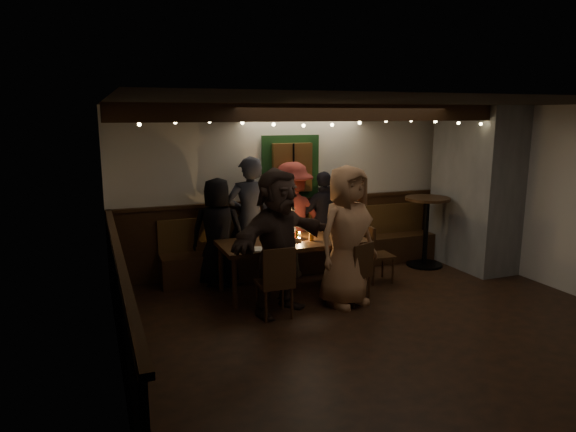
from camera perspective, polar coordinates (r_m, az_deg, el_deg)
name	(u,v)px	position (r m, az deg, el deg)	size (l,w,h in m)	color
room	(394,209)	(7.86, 11.67, 0.78)	(6.02, 5.01, 2.62)	black
dining_table	(293,245)	(7.18, 0.57, -3.24)	(2.06, 0.88, 0.89)	black
chair_near_left	(277,279)	(6.27, -1.27, -6.96)	(0.42, 0.42, 0.91)	black
chair_near_right	(358,269)	(6.84, 7.78, -5.90)	(0.49, 0.49, 0.83)	black
chair_end	(374,250)	(7.73, 9.52, -3.79)	(0.41, 0.41, 0.86)	black
high_top	(426,223)	(8.68, 15.12, -0.73)	(0.72, 0.72, 1.15)	black
person_a	(218,232)	(7.48, -7.81, -1.81)	(0.78, 0.51, 1.59)	black
person_b	(250,219)	(7.68, -4.23, -0.32)	(0.68, 0.45, 1.87)	#272934
person_c	(279,227)	(7.84, -1.02, -1.23)	(0.76, 0.59, 1.56)	beige
person_d	(292,219)	(7.95, 0.45, -0.30)	(1.13, 0.65, 1.76)	maroon
person_e	(325,222)	(8.15, 4.09, -0.62)	(0.93, 0.39, 1.59)	black
person_f	(278,242)	(6.36, -1.10, -2.86)	(1.71, 0.54, 1.84)	#2F211B
person_g	(347,236)	(6.67, 6.55, -2.25)	(0.90, 0.59, 1.84)	#A7724B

